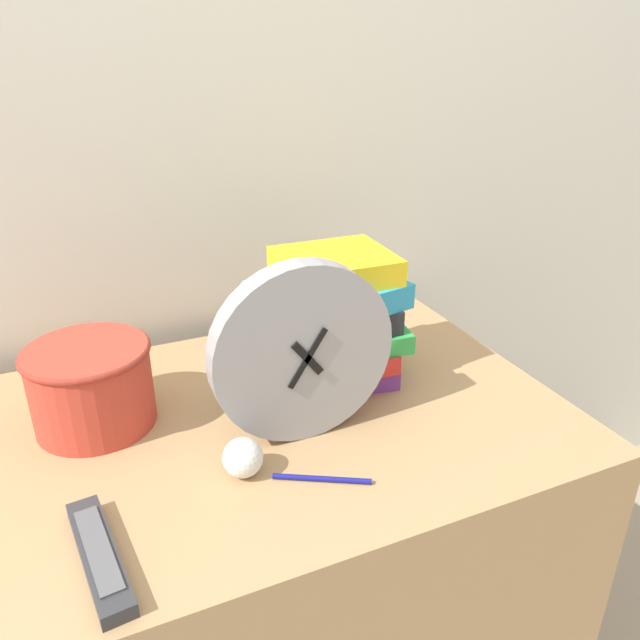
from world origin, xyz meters
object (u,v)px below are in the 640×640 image
desk_clock (303,353)px  tv_remote (99,555)px  book_stack (332,319)px  crumpled_paper_ball (243,458)px  basket (91,383)px  pen (322,479)px

desk_clock → tv_remote: size_ratio=1.40×
book_stack → tv_remote: size_ratio=1.37×
book_stack → crumpled_paper_ball: 0.31m
desk_clock → basket: desk_clock is taller
desk_clock → book_stack: bearing=50.3°
book_stack → pen: book_stack is taller
book_stack → crumpled_paper_ball: book_stack is taller
basket → tv_remote: size_ratio=0.96×
crumpled_paper_ball → pen: (0.09, -0.06, -0.02)m
book_stack → tv_remote: 0.52m
basket → crumpled_paper_ball: basket is taller
book_stack → pen: 0.31m
book_stack → basket: book_stack is taller
desk_clock → pen: bearing=-100.3°
desk_clock → tv_remote: 0.37m
crumpled_paper_ball → pen: crumpled_paper_ball is taller
basket → desk_clock: bearing=-28.7°
crumpled_paper_ball → desk_clock: bearing=26.7°
desk_clock → tv_remote: desk_clock is taller
basket → crumpled_paper_ball: (0.17, -0.22, -0.04)m
desk_clock → basket: 0.34m
pen → desk_clock: bearing=79.7°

